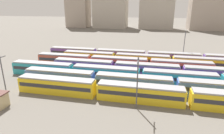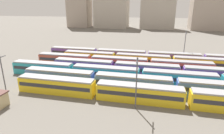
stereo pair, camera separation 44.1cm
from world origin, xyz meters
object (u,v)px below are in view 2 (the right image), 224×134
(train_track_1, at_px, (220,90))
(train_track_2, at_px, (220,82))
(train_track_5, at_px, (142,60))
(catenary_pole_2, at_px, (136,81))
(train_track_6, at_px, (203,59))
(catenary_pole_3, at_px, (185,45))
(train_track_4, at_px, (119,63))
(train_track_3, at_px, (181,72))
(catenary_pole_0, at_px, (3,73))

(train_track_1, height_order, train_track_2, same)
(train_track_5, xyz_separation_m, catenary_pole_2, (0.74, -29.00, 3.83))
(catenary_pole_2, bearing_deg, train_track_1, 25.27)
(train_track_6, xyz_separation_m, catenary_pole_2, (-19.30, -34.20, 3.83))
(train_track_1, xyz_separation_m, train_track_6, (1.93, 26.00, 0.00))
(train_track_5, height_order, catenary_pole_3, catenary_pole_3)
(train_track_4, relative_size, train_track_6, 0.50)
(train_track_5, distance_m, catenary_pole_3, 16.99)
(train_track_2, height_order, train_track_4, same)
(train_track_3, distance_m, train_track_6, 17.88)
(train_track_5, bearing_deg, train_track_6, 14.54)
(train_track_1, bearing_deg, train_track_3, 123.18)
(train_track_4, xyz_separation_m, catenary_pole_0, (-21.77, -23.85, 3.24))
(train_track_3, relative_size, train_track_4, 1.34)
(train_track_5, relative_size, train_track_6, 0.50)
(train_track_5, distance_m, train_track_6, 20.71)
(train_track_6, bearing_deg, catenary_pole_2, -119.44)
(catenary_pole_2, relative_size, catenary_pole_3, 0.96)
(train_track_5, relative_size, catenary_pole_0, 6.05)
(train_track_2, relative_size, catenary_pole_3, 10.37)
(train_track_6, distance_m, catenary_pole_2, 39.46)
(train_track_3, bearing_deg, train_track_4, 164.22)
(train_track_1, bearing_deg, catenary_pole_0, -170.04)
(catenary_pole_2, bearing_deg, catenary_pole_3, 70.28)
(train_track_2, relative_size, catenary_pole_2, 10.85)
(train_track_4, distance_m, catenary_pole_0, 32.45)
(catenary_pole_2, bearing_deg, train_track_5, 91.46)
(train_track_2, relative_size, train_track_4, 2.02)
(train_track_3, height_order, train_track_5, same)
(train_track_2, relative_size, catenary_pole_0, 12.20)
(catenary_pole_0, height_order, catenary_pole_3, catenary_pole_3)
(train_track_1, distance_m, train_track_4, 29.64)
(train_track_2, distance_m, train_track_4, 28.58)
(train_track_1, relative_size, catenary_pole_0, 10.15)
(train_track_4, relative_size, catenary_pole_2, 5.38)
(train_track_2, xyz_separation_m, train_track_3, (-8.22, 5.20, 0.00))
(train_track_5, xyz_separation_m, catenary_pole_0, (-28.86, -29.05, 3.24))
(train_track_1, xyz_separation_m, catenary_pole_3, (-3.95, 29.25, 4.08))
(train_track_2, height_order, train_track_5, same)
(train_track_5, height_order, train_track_6, same)
(train_track_2, bearing_deg, train_track_1, -105.30)
(train_track_1, bearing_deg, train_track_4, 148.24)
(train_track_5, bearing_deg, train_track_4, -143.73)
(train_track_1, relative_size, train_track_2, 0.83)
(train_track_2, bearing_deg, train_track_5, 141.39)
(train_track_4, bearing_deg, train_track_3, -15.78)
(train_track_4, bearing_deg, catenary_pole_3, 32.72)
(train_track_3, distance_m, train_track_4, 19.12)
(train_track_4, bearing_deg, train_track_1, -31.76)
(train_track_3, xyz_separation_m, train_track_6, (8.73, 15.60, 0.00))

